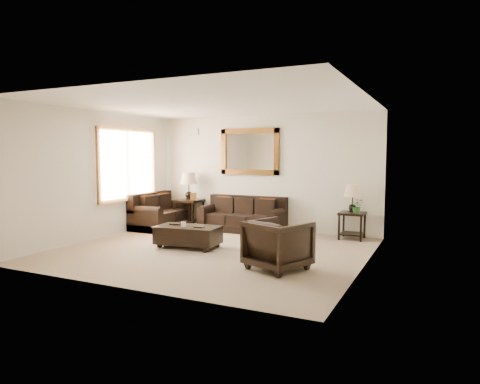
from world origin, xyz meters
The scene contains 11 objects.
room centered at (0.00, 0.00, 1.35)m, with size 5.51×5.01×2.71m.
window centered at (-2.70, 0.90, 1.55)m, with size 0.07×1.96×1.66m.
mirror centered at (-0.35, 2.47, 1.85)m, with size 1.50×0.06×1.10m.
air_vent centered at (-1.90, 2.48, 2.35)m, with size 0.25×0.02×0.18m, color #999999.
sofa centered at (-0.35, 2.11, 0.29)m, with size 1.96×0.85×0.80m.
loveseat centered at (-2.33, 1.59, 0.31)m, with size 0.90×1.52×0.85m.
end_table_left centered at (-1.87, 2.16, 0.87)m, with size 0.61×0.61×1.34m.
end_table_right centered at (2.14, 2.20, 0.75)m, with size 0.52×0.52×1.15m.
coffee_table centered at (-0.54, 0.02, 0.26)m, with size 1.27×0.76×0.51m.
armchair centered at (1.57, -0.72, 0.43)m, with size 0.83×0.78×0.85m, color black.
potted_plant centered at (2.26, 2.10, 0.69)m, with size 0.27×0.30×0.23m, color #28551D.
Camera 1 is at (3.84, -6.86, 1.78)m, focal length 32.00 mm.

